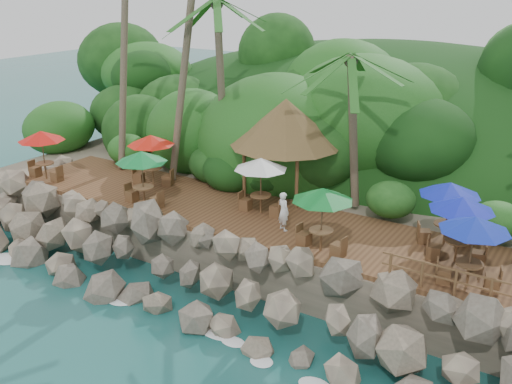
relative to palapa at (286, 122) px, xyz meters
The scene contains 11 objects.
ground 10.81m from the palapa, 87.83° to the right, with size 140.00×140.00×0.00m, color #19514F.
land_base 8.36m from the palapa, 87.12° to the left, with size 32.00×25.20×2.10m, color gray.
jungle_hill 15.51m from the palapa, 88.62° to the left, with size 44.80×28.00×15.40m, color #143811.
seawall 8.51m from the palapa, 87.22° to the right, with size 29.00×4.00×2.30m, color gray, non-canonical shape.
terrace 4.77m from the palapa, 83.67° to the right, with size 26.00×5.00×0.20m, color brown.
jungle_foliage 8.26m from the palapa, 86.63° to the left, with size 44.00×16.00×12.00m, color #143811, non-canonical shape.
foam_line 10.54m from the palapa, 87.75° to the right, with size 25.20×0.80×0.06m.
palapa is the anchor object (origin of this frame).
dining_clusters 4.47m from the palapa, 56.69° to the right, with size 25.94×5.48×2.53m.
railing 12.26m from the palapa, 27.31° to the right, with size 7.20×0.10×1.00m.
waiter 5.10m from the palapa, 61.02° to the right, with size 0.60×0.39×1.65m, color white.
Camera 1 is at (12.65, -13.98, 12.16)m, focal length 41.12 mm.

